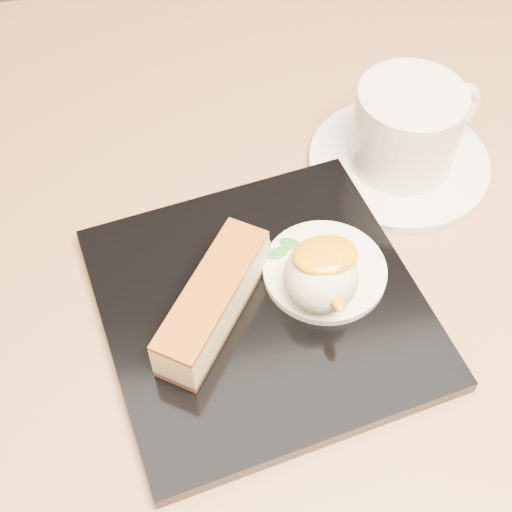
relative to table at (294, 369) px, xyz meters
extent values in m
cylinder|color=black|center=(0.00, 0.00, -0.21)|extent=(0.08, 0.08, 0.66)
cube|color=brown|center=(0.00, 0.00, 0.14)|extent=(0.80, 0.80, 0.04)
cube|color=black|center=(-0.04, -0.03, 0.16)|extent=(0.25, 0.25, 0.01)
cube|color=brown|center=(-0.07, -0.03, 0.17)|extent=(0.09, 0.11, 0.01)
cube|color=beige|center=(-0.07, -0.03, 0.19)|extent=(0.09, 0.11, 0.03)
cube|color=#973D10|center=(-0.07, -0.03, 0.20)|extent=(0.09, 0.11, 0.00)
cylinder|color=white|center=(0.01, -0.01, 0.17)|extent=(0.09, 0.09, 0.01)
sphere|color=white|center=(0.00, -0.03, 0.19)|extent=(0.05, 0.05, 0.05)
ellipsoid|color=orange|center=(0.00, -0.03, 0.21)|extent=(0.04, 0.03, 0.01)
ellipsoid|color=green|center=(-0.02, 0.01, 0.17)|extent=(0.02, 0.01, 0.00)
ellipsoid|color=green|center=(-0.01, 0.01, 0.17)|extent=(0.02, 0.02, 0.00)
ellipsoid|color=green|center=(-0.03, 0.02, 0.17)|extent=(0.01, 0.02, 0.00)
cylinder|color=white|center=(0.10, 0.09, 0.16)|extent=(0.15, 0.15, 0.01)
cylinder|color=white|center=(0.10, 0.09, 0.20)|extent=(0.09, 0.09, 0.07)
cylinder|color=black|center=(0.10, 0.09, 0.23)|extent=(0.07, 0.07, 0.00)
torus|color=white|center=(0.15, 0.10, 0.20)|extent=(0.05, 0.02, 0.05)
camera|label=1|loc=(-0.10, -0.30, 0.59)|focal=50.00mm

